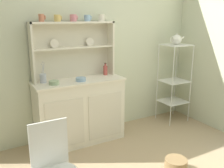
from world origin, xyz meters
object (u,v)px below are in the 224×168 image
object	(u,v)px
hutch_shelf_unit	(73,46)
floor_basket	(176,165)
bakers_rack	(174,76)
cup_terracotta_0	(42,18)
porcelain_teapot	(177,40)
bowl_mixing_large	(54,83)
hutch_cabinet	(80,110)
utensil_jar	(43,78)
wire_chair	(53,164)
jam_bottle	(105,70)

from	to	relation	value
hutch_shelf_unit	floor_basket	world-z (taller)	hutch_shelf_unit
bakers_rack	cup_terracotta_0	distance (m)	2.16
hutch_shelf_unit	cup_terracotta_0	bearing A→B (deg)	-173.68
cup_terracotta_0	porcelain_teapot	xyz separation A→B (m)	(1.97, -0.17, -0.32)
bowl_mixing_large	bakers_rack	bearing A→B (deg)	0.67
porcelain_teapot	floor_basket	bearing A→B (deg)	-130.34
hutch_cabinet	bakers_rack	size ratio (longest dim) A/B	0.95
bowl_mixing_large	floor_basket	bearing A→B (deg)	-47.87
hutch_shelf_unit	bowl_mixing_large	distance (m)	0.58
hutch_shelf_unit	utensil_jar	xyz separation A→B (m)	(-0.43, -0.09, -0.36)
wire_chair	hutch_cabinet	bearing A→B (deg)	51.17
cup_terracotta_0	wire_chair	bearing A→B (deg)	-103.57
hutch_cabinet	bowl_mixing_large	xyz separation A→B (m)	(-0.34, -0.07, 0.44)
bakers_rack	floor_basket	bearing A→B (deg)	-130.39
hutch_cabinet	porcelain_teapot	world-z (taller)	porcelain_teapot
bakers_rack	hutch_shelf_unit	bearing A→B (deg)	172.22
bakers_rack	hutch_cabinet	bearing A→B (deg)	178.16
bakers_rack	cup_terracotta_0	bearing A→B (deg)	174.97
wire_chair	bowl_mixing_large	xyz separation A→B (m)	(0.36, 1.10, 0.36)
jam_bottle	porcelain_teapot	bearing A→B (deg)	-6.81
hutch_shelf_unit	porcelain_teapot	distance (m)	1.59
floor_basket	cup_terracotta_0	size ratio (longest dim) A/B	2.74
hutch_cabinet	porcelain_teapot	distance (m)	1.80
hutch_shelf_unit	wire_chair	distance (m)	1.70
cup_terracotta_0	porcelain_teapot	world-z (taller)	cup_terracotta_0
hutch_shelf_unit	cup_terracotta_0	world-z (taller)	cup_terracotta_0
jam_bottle	hutch_shelf_unit	bearing A→B (deg)	169.65
floor_basket	utensil_jar	xyz separation A→B (m)	(-1.07, 1.24, 0.84)
cup_terracotta_0	utensil_jar	distance (m)	0.71
hutch_shelf_unit	hutch_cabinet	bearing A→B (deg)	-90.00
wire_chair	jam_bottle	world-z (taller)	jam_bottle
wire_chair	cup_terracotta_0	world-z (taller)	cup_terracotta_0
cup_terracotta_0	bowl_mixing_large	distance (m)	0.77
hutch_shelf_unit	bakers_rack	size ratio (longest dim) A/B	0.89
floor_basket	utensil_jar	size ratio (longest dim) A/B	0.95
floor_basket	porcelain_teapot	xyz separation A→B (m)	(0.94, 1.11, 1.23)
hutch_shelf_unit	jam_bottle	size ratio (longest dim) A/B	6.48
hutch_shelf_unit	bowl_mixing_large	bearing A→B (deg)	-145.02
bakers_rack	porcelain_teapot	world-z (taller)	porcelain_teapot
floor_basket	jam_bottle	world-z (taller)	jam_bottle
hutch_shelf_unit	bakers_rack	distance (m)	1.68
hutch_cabinet	bakers_rack	distance (m)	1.61
floor_basket	bowl_mixing_large	bearing A→B (deg)	132.13
bakers_rack	bowl_mixing_large	xyz separation A→B (m)	(-1.92, -0.02, 0.13)
wire_chair	bowl_mixing_large	bearing A→B (deg)	63.87
cup_terracotta_0	utensil_jar	xyz separation A→B (m)	(-0.04, -0.04, -0.71)
bakers_rack	utensil_jar	size ratio (longest dim) A/B	4.84
bakers_rack	porcelain_teapot	size ratio (longest dim) A/B	5.13
floor_basket	bakers_rack	bearing A→B (deg)	49.61
utensil_jar	porcelain_teapot	size ratio (longest dim) A/B	1.06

